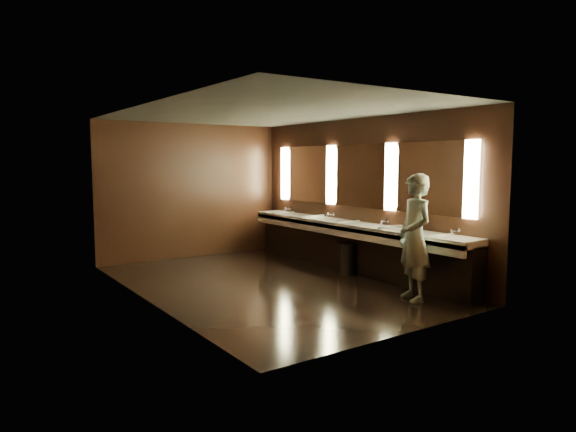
# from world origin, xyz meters

# --- Properties ---
(floor) EXTENTS (6.00, 6.00, 0.00)m
(floor) POSITION_xyz_m (0.00, 0.00, 0.00)
(floor) COLOR black
(floor) RESTS_ON ground
(ceiling) EXTENTS (4.00, 6.00, 0.02)m
(ceiling) POSITION_xyz_m (0.00, 0.00, 2.80)
(ceiling) COLOR #2D2D2B
(ceiling) RESTS_ON wall_back
(wall_back) EXTENTS (4.00, 0.02, 2.80)m
(wall_back) POSITION_xyz_m (0.00, 3.00, 1.40)
(wall_back) COLOR black
(wall_back) RESTS_ON floor
(wall_front) EXTENTS (4.00, 0.02, 2.80)m
(wall_front) POSITION_xyz_m (0.00, -3.00, 1.40)
(wall_front) COLOR black
(wall_front) RESTS_ON floor
(wall_left) EXTENTS (0.02, 6.00, 2.80)m
(wall_left) POSITION_xyz_m (-2.00, 0.00, 1.40)
(wall_left) COLOR black
(wall_left) RESTS_ON floor
(wall_right) EXTENTS (0.02, 6.00, 2.80)m
(wall_right) POSITION_xyz_m (2.00, 0.00, 1.40)
(wall_right) COLOR black
(wall_right) RESTS_ON floor
(sink_counter) EXTENTS (0.55, 5.40, 1.01)m
(sink_counter) POSITION_xyz_m (1.79, 0.00, 0.50)
(sink_counter) COLOR black
(sink_counter) RESTS_ON floor
(mirror_band) EXTENTS (0.06, 5.03, 1.15)m
(mirror_band) POSITION_xyz_m (1.98, -0.00, 1.75)
(mirror_band) COLOR #FFF7B7
(mirror_band) RESTS_ON wall_right
(person) EXTENTS (0.64, 0.78, 1.84)m
(person) POSITION_xyz_m (1.21, -2.03, 0.92)
(person) COLOR #93C6DB
(person) RESTS_ON floor
(trash_bin) EXTENTS (0.46, 0.46, 0.56)m
(trash_bin) POSITION_xyz_m (1.58, -0.18, 0.28)
(trash_bin) COLOR black
(trash_bin) RESTS_ON floor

